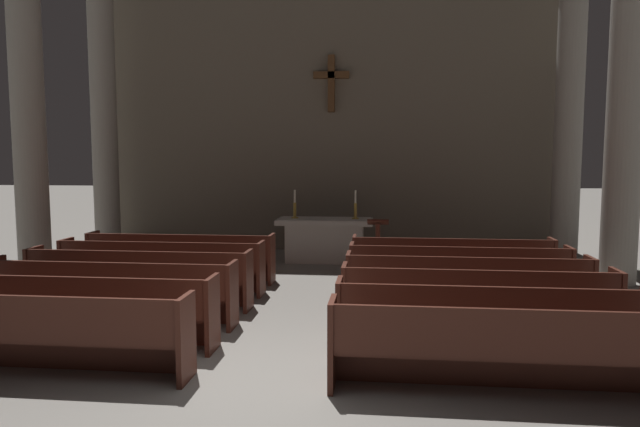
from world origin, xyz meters
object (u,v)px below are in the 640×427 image
object	(u,v)px
pew_left_row_5	(162,267)
candlestick_left	(295,209)
altar	(325,239)
pew_right_row_1	(508,350)
candlestick_right	(355,210)
pew_left_row_1	(29,333)
column_right_second	(626,107)
pew_right_row_5	(458,273)
column_left_second	(28,112)
column_right_third	(569,119)
pew_left_row_3	(111,292)
column_left_third	(104,122)
pew_left_row_4	(139,278)
pew_right_row_4	(467,286)
lectern	(378,247)
pew_right_row_3	(477,302)
pew_left_row_6	(181,257)
pew_right_row_6	(451,262)
pew_left_row_2	(75,310)
pew_right_row_2	(490,322)

from	to	relation	value
pew_left_row_5	candlestick_left	distance (m)	3.93
pew_left_row_5	altar	xyz separation A→B (m)	(2.59, 3.37, 0.06)
pew_right_row_1	candlestick_right	size ratio (longest dim) A/B	5.58
pew_left_row_1	column_right_second	size ratio (longest dim) A/B	0.54
pew_right_row_5	column_left_second	bearing A→B (deg)	175.17
column_right_third	pew_left_row_3	bearing A→B (deg)	-144.77
column_left_third	altar	bearing A→B (deg)	-3.50
pew_left_row_4	pew_right_row_4	world-z (taller)	same
pew_right_row_4	column_right_second	world-z (taller)	column_right_second
candlestick_right	lectern	distance (m)	1.47
pew_right_row_4	column_left_second	distance (m)	8.63
column_left_second	column_right_second	world-z (taller)	same
lectern	pew_left_row_3	bearing A→B (deg)	-132.81
candlestick_right	pew_right_row_3	bearing A→B (deg)	-70.43
pew_left_row_6	altar	xyz separation A→B (m)	(2.59, 2.39, 0.06)
pew_right_row_1	pew_left_row_6	bearing A→B (deg)	136.76
pew_right_row_4	column_right_third	size ratio (longest dim) A/B	0.54
pew_left_row_1	column_left_second	distance (m)	6.05
pew_left_row_5	pew_right_row_4	xyz separation A→B (m)	(5.18, -0.97, 0.00)
pew_left_row_3	column_left_third	world-z (taller)	column_left_third
pew_left_row_6	candlestick_left	xyz separation A→B (m)	(1.89, 2.39, 0.74)
altar	candlestick_right	bearing A→B (deg)	0.00
pew_right_row_5	column_right_second	world-z (taller)	column_right_second
lectern	pew_left_row_4	bearing A→B (deg)	-140.52
pew_left_row_1	pew_right_row_3	distance (m)	5.53
pew_left_row_5	pew_right_row_6	bearing A→B (deg)	10.65
pew_left_row_4	pew_left_row_5	distance (m)	0.97
column_left_third	lectern	distance (m)	7.33
altar	candlestick_left	size ratio (longest dim) A/B	3.36
pew_left_row_1	pew_left_row_3	size ratio (longest dim) A/B	1.00
pew_left_row_1	pew_right_row_6	size ratio (longest dim) A/B	1.00
column_left_second	altar	world-z (taller)	column_left_second
pew_left_row_2	candlestick_right	world-z (taller)	candlestick_right
pew_right_row_1	pew_right_row_5	distance (m)	3.90
pew_right_row_6	column_right_third	distance (m)	4.81
pew_left_row_1	candlestick_right	xyz separation A→B (m)	(3.29, 7.26, 0.74)
pew_left_row_1	pew_left_row_5	distance (m)	3.90
pew_left_row_6	lectern	bearing A→B (deg)	17.37
pew_left_row_2	column_left_third	world-z (taller)	column_left_third
pew_left_row_6	pew_left_row_3	bearing A→B (deg)	-90.00
pew_left_row_5	pew_right_row_2	size ratio (longest dim) A/B	1.00
column_left_second	lectern	xyz separation A→B (m)	(6.63, 1.49, -2.72)
pew_right_row_5	pew_left_row_2	bearing A→B (deg)	-150.57
pew_right_row_3	column_right_third	xyz separation A→B (m)	(2.82, 5.65, 2.79)
pew_left_row_1	lectern	world-z (taller)	lectern
pew_right_row_1	pew_right_row_6	distance (m)	4.87
pew_right_row_6	candlestick_right	distance (m)	3.14
pew_right_row_2	pew_right_row_4	world-z (taller)	same
pew_left_row_3	pew_right_row_5	size ratio (longest dim) A/B	1.00
pew_left_row_5	pew_right_row_1	world-z (taller)	same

